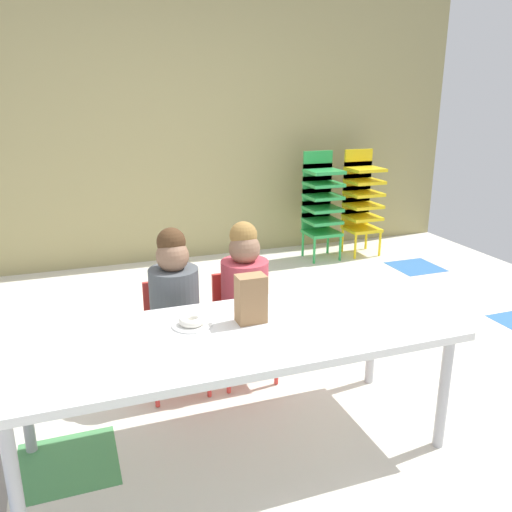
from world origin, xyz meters
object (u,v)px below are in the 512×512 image
(craft_table, at_px, (235,342))
(paper_bag_brown, at_px, (251,299))
(seated_child_middle_seat, at_px, (244,287))
(donut_powdered_on_plate, at_px, (192,320))
(seated_child_near_camera, at_px, (174,296))
(kid_chair_green_stack, at_px, (321,200))
(paper_plate_near_edge, at_px, (192,325))
(kid_chair_yellow_stack, at_px, (361,197))

(craft_table, distance_m, paper_bag_brown, 0.20)
(seated_child_middle_seat, height_order, donut_powdered_on_plate, seated_child_middle_seat)
(seated_child_near_camera, height_order, kid_chair_green_stack, kid_chair_green_stack)
(seated_child_near_camera, xyz_separation_m, paper_plate_near_edge, (-0.01, -0.47, 0.04))
(craft_table, bearing_deg, paper_plate_near_edge, 142.14)
(paper_bag_brown, xyz_separation_m, donut_powdered_on_plate, (-0.26, 0.05, -0.08))
(kid_chair_yellow_stack, bearing_deg, kid_chair_green_stack, 180.00)
(seated_child_middle_seat, distance_m, paper_bag_brown, 0.55)
(seated_child_middle_seat, bearing_deg, kid_chair_yellow_stack, 45.87)
(paper_plate_near_edge, xyz_separation_m, donut_powdered_on_plate, (0.00, 0.00, 0.02))
(paper_plate_near_edge, relative_size, donut_powdered_on_plate, 1.54)
(paper_bag_brown, relative_size, paper_plate_near_edge, 1.22)
(craft_table, distance_m, paper_plate_near_edge, 0.21)
(craft_table, height_order, paper_bag_brown, paper_bag_brown)
(seated_child_middle_seat, xyz_separation_m, paper_bag_brown, (-0.14, -0.51, 0.15))
(paper_bag_brown, bearing_deg, donut_powdered_on_plate, 170.02)
(craft_table, height_order, seated_child_near_camera, seated_child_near_camera)
(paper_plate_near_edge, bearing_deg, kid_chair_yellow_stack, 46.51)
(kid_chair_green_stack, distance_m, donut_powdered_on_plate, 3.05)
(kid_chair_green_stack, relative_size, kid_chair_yellow_stack, 1.00)
(seated_child_middle_seat, bearing_deg, paper_bag_brown, -105.40)
(kid_chair_yellow_stack, distance_m, donut_powdered_on_plate, 3.34)
(seated_child_middle_seat, relative_size, donut_powdered_on_plate, 7.85)
(seated_child_middle_seat, height_order, paper_plate_near_edge, seated_child_middle_seat)
(seated_child_near_camera, xyz_separation_m, donut_powdered_on_plate, (-0.01, -0.47, 0.06))
(kid_chair_green_stack, bearing_deg, paper_bag_brown, -122.79)
(craft_table, height_order, paper_plate_near_edge, paper_plate_near_edge)
(seated_child_near_camera, distance_m, seated_child_middle_seat, 0.39)
(donut_powdered_on_plate, bearing_deg, paper_bag_brown, -9.98)
(craft_table, relative_size, donut_powdered_on_plate, 16.67)
(paper_bag_brown, bearing_deg, kid_chair_yellow_stack, 50.47)
(kid_chair_green_stack, xyz_separation_m, donut_powdered_on_plate, (-1.85, -2.42, 0.04))
(kid_chair_green_stack, xyz_separation_m, paper_plate_near_edge, (-1.85, -2.42, 0.02))
(kid_chair_yellow_stack, distance_m, paper_plate_near_edge, 3.34)
(paper_bag_brown, height_order, donut_powdered_on_plate, paper_bag_brown)
(kid_chair_yellow_stack, xyz_separation_m, paper_bag_brown, (-2.04, -2.47, 0.12))
(paper_bag_brown, relative_size, donut_powdered_on_plate, 1.88)
(seated_child_near_camera, distance_m, kid_chair_green_stack, 2.68)
(kid_chair_yellow_stack, height_order, donut_powdered_on_plate, kid_chair_yellow_stack)
(seated_child_near_camera, bearing_deg, paper_bag_brown, -64.26)
(seated_child_middle_seat, distance_m, paper_plate_near_edge, 0.62)
(paper_bag_brown, bearing_deg, seated_child_middle_seat, 74.60)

